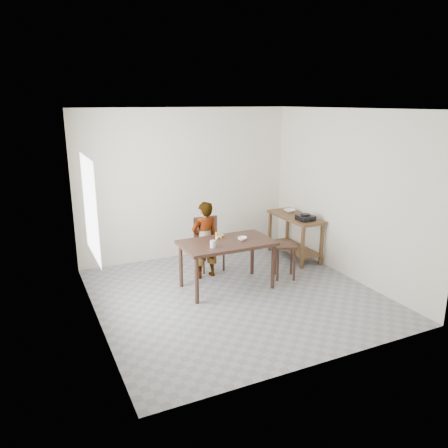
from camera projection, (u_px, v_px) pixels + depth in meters
name	position (u px, v px, depth m)	size (l,w,h in m)	color
floor	(235.00, 296.00, 6.56)	(4.00, 4.00, 0.04)	gray
ceiling	(237.00, 107.00, 5.82)	(4.00, 4.00, 0.04)	white
wall_back	(186.00, 184.00, 7.94)	(4.00, 0.04, 2.70)	white
wall_front	(326.00, 249.00, 4.43)	(4.00, 0.04, 2.70)	white
wall_left	(89.00, 224.00, 5.36)	(0.04, 4.00, 2.70)	white
wall_right	(348.00, 195.00, 7.02)	(0.04, 4.00, 2.70)	white
window_pane	(90.00, 208.00, 5.51)	(0.02, 1.10, 1.30)	white
dining_table	(227.00, 265.00, 6.71)	(1.40, 0.80, 0.75)	#392219
prep_counter	(294.00, 237.00, 8.02)	(0.50, 1.20, 0.80)	brown
child	(205.00, 240.00, 7.05)	(0.46, 0.31, 1.27)	white
dining_chair	(210.00, 244.00, 7.46)	(0.43, 0.43, 0.88)	#392219
stool	(285.00, 261.00, 7.12)	(0.33, 0.33, 0.57)	#392219
glass_tumbler	(213.00, 244.00, 6.33)	(0.08, 0.08, 0.11)	silver
small_bowl	(242.00, 239.00, 6.67)	(0.14, 0.14, 0.05)	white
banana	(220.00, 236.00, 6.76)	(0.18, 0.13, 0.06)	#F6E24D
serving_bowl	(290.00, 211.00, 8.15)	(0.21, 0.21, 0.05)	white
gas_burner	(306.00, 218.00, 7.59)	(0.27, 0.27, 0.09)	black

